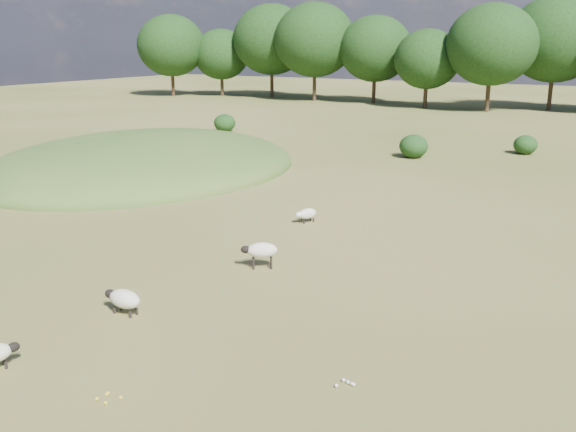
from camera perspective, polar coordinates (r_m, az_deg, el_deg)
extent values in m
plane|color=#42531A|center=(38.16, 9.27, 4.45)|extent=(160.00, 160.00, 0.00)
ellipsoid|color=#33561E|center=(37.54, -12.73, 4.10)|extent=(16.00, 20.00, 4.00)
cylinder|color=black|center=(87.98, -10.20, 11.68)|extent=(0.44, 0.44, 3.77)
ellipsoid|color=black|center=(87.83, -10.34, 14.69)|extent=(8.81, 8.81, 7.93)
cylinder|color=black|center=(87.66, -5.89, 11.61)|extent=(0.44, 0.44, 3.12)
ellipsoid|color=black|center=(87.51, -5.96, 14.11)|extent=(7.28, 7.28, 6.55)
cylinder|color=black|center=(84.71, -1.44, 11.93)|extent=(0.44, 0.44, 4.21)
ellipsoid|color=black|center=(84.57, -1.47, 15.42)|extent=(9.83, 9.83, 8.84)
cylinder|color=black|center=(79.69, 2.36, 11.70)|extent=(0.44, 0.44, 4.18)
ellipsoid|color=black|center=(79.54, 2.40, 15.38)|extent=(9.75, 9.75, 8.78)
cylinder|color=black|center=(77.24, 7.65, 11.26)|extent=(0.44, 0.44, 3.61)
ellipsoid|color=black|center=(77.07, 7.77, 14.52)|extent=(8.41, 8.41, 7.57)
cylinder|color=black|center=(72.22, 12.11, 10.55)|extent=(0.44, 0.44, 3.02)
ellipsoid|color=black|center=(72.03, 12.28, 13.48)|extent=(7.04, 7.04, 6.34)
cylinder|color=black|center=(70.02, 17.36, 10.43)|extent=(0.44, 0.44, 3.90)
ellipsoid|color=black|center=(69.83, 17.67, 14.32)|extent=(9.09, 9.09, 8.18)
cylinder|color=black|center=(73.93, 22.30, 10.34)|extent=(0.44, 0.44, 4.22)
ellipsoid|color=black|center=(73.76, 22.72, 14.32)|extent=(9.85, 9.85, 8.86)
ellipsoid|color=black|center=(40.86, 11.10, 6.11)|extent=(1.78, 1.78, 1.46)
ellipsoid|color=black|center=(44.15, 20.35, 5.96)|extent=(1.50, 1.50, 1.22)
ellipsoid|color=black|center=(52.19, -5.66, 8.24)|extent=(1.73, 1.73, 1.41)
ellipsoid|color=beige|center=(25.68, 1.74, 0.22)|extent=(0.73, 0.92, 0.42)
ellipsoid|color=silver|center=(25.41, 0.96, 0.13)|extent=(0.29, 0.32, 0.21)
cylinder|color=black|center=(25.54, 1.46, -0.53)|extent=(0.06, 0.06, 0.15)
cylinder|color=black|center=(25.69, 1.18, -0.43)|extent=(0.06, 0.06, 0.15)
cylinder|color=black|center=(25.83, 2.29, -0.36)|extent=(0.06, 0.06, 0.15)
cylinder|color=black|center=(25.98, 2.01, -0.26)|extent=(0.06, 0.06, 0.15)
ellipsoid|color=beige|center=(20.46, -2.31, -3.05)|extent=(1.09, 0.96, 0.50)
ellipsoid|color=black|center=(20.45, -3.79, -2.99)|extent=(0.39, 0.37, 0.25)
cylinder|color=black|center=(20.48, -3.08, -4.30)|extent=(0.07, 0.07, 0.35)
cylinder|color=black|center=(20.71, -3.09, -4.08)|extent=(0.07, 0.07, 0.35)
cylinder|color=black|center=(20.49, -1.50, -4.27)|extent=(0.07, 0.07, 0.35)
cylinder|color=black|center=(20.72, -1.53, -4.05)|extent=(0.07, 0.07, 0.35)
ellipsoid|color=beige|center=(17.67, -14.31, -7.16)|extent=(0.98, 0.54, 0.50)
ellipsoid|color=black|center=(18.01, -15.52, -6.69)|extent=(0.32, 0.24, 0.25)
cylinder|color=black|center=(17.91, -15.17, -8.09)|extent=(0.07, 0.07, 0.18)
cylinder|color=black|center=(18.07, -14.62, -7.84)|extent=(0.07, 0.07, 0.18)
cylinder|color=black|center=(17.53, -13.85, -8.52)|extent=(0.07, 0.07, 0.18)
cylinder|color=black|center=(17.69, -13.30, -8.26)|extent=(0.07, 0.07, 0.18)
ellipsoid|color=black|center=(15.88, -23.22, -10.66)|extent=(0.31, 0.35, 0.22)
cylinder|color=black|center=(16.09, -23.95, -11.74)|extent=(0.06, 0.06, 0.16)
cylinder|color=black|center=(15.89, -23.78, -12.06)|extent=(0.06, 0.06, 0.16)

